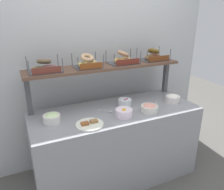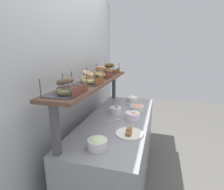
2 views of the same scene
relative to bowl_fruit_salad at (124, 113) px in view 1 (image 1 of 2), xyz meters
The scene contains 18 objects.
ground_plane 0.91m from the bowl_fruit_salad, 93.38° to the left, with size 8.00×8.00×0.00m, color #595651.
back_wall 0.78m from the bowl_fruit_salad, 90.79° to the left, with size 2.98×0.06×2.40m, color #B7BABC.
deli_counter 0.50m from the bowl_fruit_salad, 93.38° to the left, with size 1.78×0.70×0.85m, color gray.
shelf_riser_left 0.96m from the bowl_fruit_salad, 152.56° to the left, with size 0.05×0.05×0.40m, color #4C4C51.
shelf_riser_right 0.94m from the bowl_fruit_salad, 28.00° to the left, with size 0.05×0.05×0.40m, color #4C4C51.
upper_shelf 0.57m from the bowl_fruit_salad, 91.29° to the left, with size 1.74×0.32×0.03m, color brown.
bowl_fruit_salad is the anchor object (origin of this frame).
bowl_cream_cheese 0.70m from the bowl_fruit_salad, ahead, with size 0.16×0.16×0.09m.
bowl_scallion_spread 0.70m from the bowl_fruit_salad, 165.41° to the left, with size 0.16×0.16×0.09m.
bowl_lox_spread 0.29m from the bowl_fruit_salad, ahead, with size 0.18×0.18×0.09m.
bowl_beet_salad 0.27m from the bowl_fruit_salad, 60.34° to the left, with size 0.14×0.14×0.09m.
serving_plate_white 0.37m from the bowl_fruit_salad, behind, with size 0.26×0.26×0.04m.
serving_spoon_near_plate 0.45m from the bowl_fruit_salad, 11.24° to the left, with size 0.13×0.14×0.01m.
serving_spoon_by_edge 0.21m from the bowl_fruit_salad, 121.68° to the left, with size 0.14×0.13×0.01m.
bagel_basket_poppy 0.90m from the bowl_fruit_salad, 146.47° to the left, with size 0.32×0.25×0.14m.
bagel_basket_plain 0.65m from the bowl_fruit_salad, 117.06° to the left, with size 0.28×0.26×0.15m.
bagel_basket_sesame 0.66m from the bowl_fruit_salad, 64.81° to the left, with size 0.33×0.25×0.16m.
bagel_basket_cinnamon_raisin 0.89m from the bowl_fruit_salad, 35.96° to the left, with size 0.34×0.25×0.16m.
Camera 1 is at (-0.93, -1.94, 1.84)m, focal length 35.71 mm.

